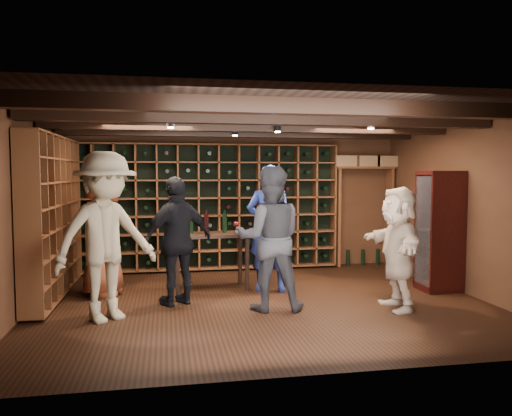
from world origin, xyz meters
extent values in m
plane|color=black|center=(0.00, 0.00, 0.00)|extent=(6.00, 6.00, 0.00)
plane|color=#512F1B|center=(0.00, 2.50, 1.25)|extent=(6.00, 0.00, 6.00)
plane|color=#512F1B|center=(0.00, -2.50, 1.25)|extent=(6.00, 0.00, 6.00)
plane|color=#512F1B|center=(-3.00, 0.00, 1.25)|extent=(0.00, 5.00, 5.00)
plane|color=#512F1B|center=(3.00, 0.00, 1.25)|extent=(0.00, 5.00, 5.00)
plane|color=black|center=(0.00, 0.00, 2.50)|extent=(6.00, 6.00, 0.00)
cube|color=black|center=(0.00, -1.60, 2.42)|extent=(5.90, 0.18, 0.16)
cube|color=black|center=(0.00, -0.50, 2.42)|extent=(5.90, 0.18, 0.16)
cube|color=black|center=(0.00, 0.60, 2.42)|extent=(5.90, 0.18, 0.16)
cube|color=black|center=(0.00, 1.70, 2.42)|extent=(5.90, 0.18, 0.16)
cylinder|color=black|center=(-1.20, 0.00, 2.39)|extent=(0.10, 0.10, 0.10)
cylinder|color=black|center=(0.30, 0.40, 2.39)|extent=(0.10, 0.10, 0.10)
cylinder|color=black|center=(1.40, -0.30, 2.39)|extent=(0.10, 0.10, 0.10)
cylinder|color=black|center=(-0.20, 1.20, 2.39)|extent=(0.10, 0.10, 0.10)
cube|color=brown|center=(-0.52, 2.33, 1.15)|extent=(4.65, 0.30, 2.20)
cube|color=black|center=(-0.52, 2.33, 1.15)|extent=(4.56, 0.02, 2.16)
cube|color=brown|center=(-2.83, 0.82, 1.15)|extent=(0.30, 2.65, 2.20)
cube|color=black|center=(-2.83, 0.82, 1.15)|extent=(0.29, 0.02, 2.16)
cube|color=brown|center=(2.40, 2.32, 1.85)|extent=(1.15, 0.32, 0.04)
cube|color=brown|center=(2.92, 2.32, 0.93)|extent=(0.05, 0.28, 1.85)
cube|color=brown|center=(1.88, 2.32, 0.93)|extent=(0.05, 0.28, 1.85)
cube|color=#A27951|center=(2.00, 2.32, 1.97)|extent=(0.40, 0.30, 0.20)
cube|color=#A27951|center=(2.45, 2.32, 1.97)|extent=(0.40, 0.30, 0.20)
cube|color=#A27951|center=(2.80, 2.32, 1.97)|extent=(0.40, 0.30, 0.20)
cube|color=black|center=(2.72, 0.20, 0.05)|extent=(0.55, 0.50, 0.10)
cube|color=black|center=(2.72, 0.20, 0.90)|extent=(0.55, 0.50, 1.70)
cube|color=white|center=(2.46, 0.20, 0.90)|extent=(0.01, 0.46, 1.60)
cube|color=black|center=(2.72, 0.20, 0.90)|extent=(0.50, 0.44, 0.02)
sphere|color=#59260C|center=(2.70, 0.20, 1.00)|extent=(0.18, 0.18, 0.18)
imported|color=navy|center=(0.23, 0.62, 0.93)|extent=(0.80, 0.67, 1.87)
imported|color=black|center=(0.02, -0.37, 0.92)|extent=(0.98, 0.81, 1.83)
imported|color=maroon|center=(-2.17, 0.78, 0.92)|extent=(0.69, 0.97, 1.84)
imported|color=black|center=(-1.12, 0.07, 0.85)|extent=(1.08, 0.84, 1.71)
imported|color=gray|center=(-1.97, -0.49, 1.00)|extent=(1.48, 1.34, 2.00)
imported|color=tan|center=(1.65, -0.63, 0.79)|extent=(0.56, 1.49, 1.58)
cube|color=black|center=(-0.62, 0.89, 0.82)|extent=(1.16, 0.65, 0.05)
cube|color=black|center=(-1.12, 0.62, 0.40)|extent=(0.06, 0.06, 0.80)
cube|color=black|center=(-0.09, 0.70, 0.40)|extent=(0.06, 0.06, 0.80)
cube|color=black|center=(-1.16, 1.08, 0.40)|extent=(0.06, 0.06, 0.80)
cube|color=black|center=(-0.13, 1.16, 0.40)|extent=(0.06, 0.06, 0.80)
cylinder|color=black|center=(-0.91, 0.92, 0.99)|extent=(0.07, 0.07, 0.28)
cylinder|color=black|center=(-0.67, 0.93, 0.99)|extent=(0.07, 0.07, 0.28)
cylinder|color=black|center=(-0.40, 0.96, 0.99)|extent=(0.07, 0.07, 0.28)
camera|label=1|loc=(-1.27, -6.54, 1.75)|focal=35.00mm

